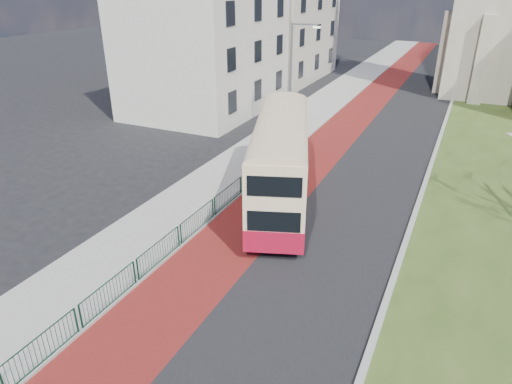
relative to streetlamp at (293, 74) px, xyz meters
The scene contains 11 objects.
ground 19.08m from the streetlamp, 76.42° to the right, with size 160.00×160.00×0.00m, color black.
road_carriageway 7.70m from the streetlamp, 18.88° to the left, with size 9.00×120.00×0.01m, color black.
bus_lane 5.91m from the streetlamp, 32.43° to the left, with size 3.40×120.00×0.01m, color #591414.
pavement_west 5.00m from the streetlamp, 108.07° to the left, with size 4.00×120.00×0.12m, color gray.
kerb_west 5.13m from the streetlamp, 56.03° to the left, with size 0.25×120.00×0.13m, color #999993.
kerb_east 12.07m from the streetlamp, 20.95° to the left, with size 0.25×80.00×0.13m, color #999993.
pedestrian_railing 14.64m from the streetlamp, 84.30° to the right, with size 0.07×24.00×1.12m.
street_block_near 10.62m from the streetlamp, 157.49° to the left, with size 10.30×14.30×13.00m.
street_block_far 22.24m from the streetlamp, 115.76° to the left, with size 10.30×16.30×11.50m.
streetlamp is the anchor object (origin of this frame).
bus 12.15m from the streetlamp, 71.48° to the right, with size 6.09×11.21×4.60m.
Camera 1 is at (7.50, -13.39, 10.89)m, focal length 32.00 mm.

